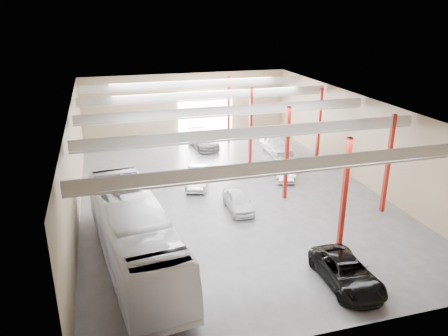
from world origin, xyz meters
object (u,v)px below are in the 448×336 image
car_right_near (285,169)px  coach_bus (134,233)px  car_row_a (238,201)px  black_sedan (347,272)px  car_right_far (276,145)px  car_row_b (197,177)px  car_row_c (203,140)px

car_right_near → coach_bus: bearing=-123.9°
car_row_a → black_sedan: bearing=-73.3°
coach_bus → car_row_a: 9.19m
car_row_a → car_right_far: bearing=57.9°
black_sedan → car_right_far: 21.70m
car_row_a → car_row_b: 5.50m
car_row_c → car_row_b: bearing=-111.3°
car_row_b → car_row_c: car_row_c is taller
car_row_c → car_right_far: size_ratio=1.10×
black_sedan → car_row_b: 15.85m
coach_bus → car_row_a: coach_bus is taller
car_row_a → car_row_c: size_ratio=0.74×
coach_bus → car_row_a: size_ratio=3.46×
black_sedan → car_row_b: size_ratio=1.12×
black_sedan → car_row_a: size_ratio=1.28×
car_right_near → car_row_c: bearing=134.4°
coach_bus → black_sedan: bearing=-32.7°
coach_bus → car_right_far: (15.07, 16.18, -1.07)m
car_row_b → car_right_near: bearing=15.6°
car_row_b → car_right_far: (9.25, 5.98, 0.08)m
coach_bus → black_sedan: (10.32, -5.00, -1.19)m
coach_bus → car_row_b: 11.80m
car_right_near → car_right_far: bearing=93.4°
coach_bus → car_row_b: (5.82, 10.20, -1.15)m
car_row_b → car_right_far: 11.01m
car_row_a → car_right_near: 7.59m
coach_bus → car_row_c: size_ratio=2.57×
car_row_b → car_right_near: car_row_b is taller
car_right_near → car_right_far: 6.42m
car_row_a → car_right_near: car_right_near is taller
car_row_a → car_row_c: (1.00, 15.00, 0.10)m
car_row_c → car_right_near: car_row_c is taller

